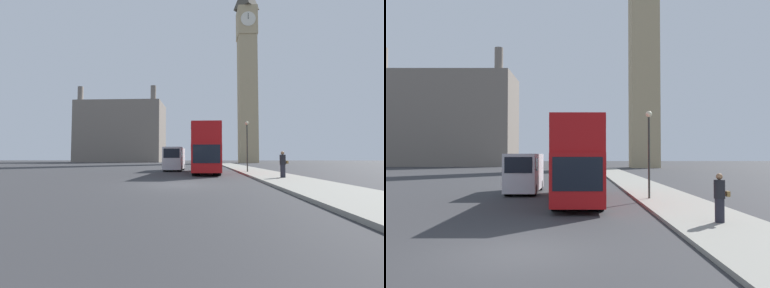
{
  "view_description": "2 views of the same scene",
  "coord_description": "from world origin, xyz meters",
  "views": [
    {
      "loc": [
        1.43,
        -14.46,
        1.49
      ],
      "look_at": [
        0.24,
        11.13,
        2.9
      ],
      "focal_mm": 24.0,
      "sensor_mm": 36.0,
      "label": 1
    },
    {
      "loc": [
        1.66,
        -10.23,
        2.66
      ],
      "look_at": [
        1.56,
        18.66,
        3.49
      ],
      "focal_mm": 35.0,
      "sensor_mm": 36.0,
      "label": 2
    }
  ],
  "objects": [
    {
      "name": "white_van",
      "position": [
        -2.06,
        15.88,
        1.46
      ],
      "size": [
        2.08,
        5.9,
        2.72
      ],
      "color": "silver",
      "rests_on": "ground_plane"
    },
    {
      "name": "building_block_distant",
      "position": [
        -29.21,
        80.02,
        11.02
      ],
      "size": [
        30.65,
        15.8,
        26.78
      ],
      "color": "slate",
      "rests_on": "ground_plane"
    },
    {
      "name": "ground_plane",
      "position": [
        0.0,
        0.0,
        0.0
      ],
      "size": [
        300.0,
        300.0,
        0.0
      ],
      "primitive_type": "plane",
      "color": "#333335"
    },
    {
      "name": "pedestrian",
      "position": [
        6.92,
        3.7,
        1.06
      ],
      "size": [
        0.56,
        0.4,
        1.82
      ],
      "color": "#23232D",
      "rests_on": "sidewalk_strip"
    },
    {
      "name": "sidewalk_strip",
      "position": [
        6.9,
        0.0,
        0.07
      ],
      "size": [
        3.8,
        120.0,
        0.15
      ],
      "color": "gray",
      "rests_on": "ground_plane"
    },
    {
      "name": "red_double_decker_bus",
      "position": [
        1.64,
        11.41,
        2.52
      ],
      "size": [
        2.51,
        11.16,
        4.51
      ],
      "color": "#B71114",
      "rests_on": "ground_plane"
    },
    {
      "name": "street_lamp",
      "position": [
        5.77,
        11.39,
        3.53
      ],
      "size": [
        0.36,
        0.36,
        5.05
      ],
      "color": "#2D332D",
      "rests_on": "sidewalk_strip"
    },
    {
      "name": "clock_tower",
      "position": [
        15.38,
        67.14,
        30.94
      ],
      "size": [
        6.1,
        6.27,
        60.26
      ],
      "color": "tan",
      "rests_on": "ground_plane"
    }
  ]
}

